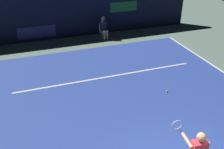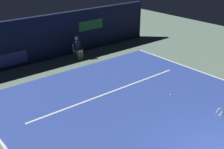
{
  "view_description": "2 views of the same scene",
  "coord_description": "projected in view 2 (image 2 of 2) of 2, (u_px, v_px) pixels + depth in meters",
  "views": [
    {
      "loc": [
        -3.18,
        -3.47,
        5.71
      ],
      "look_at": [
        -0.25,
        4.87,
        0.82
      ],
      "focal_mm": 41.24,
      "sensor_mm": 36.0,
      "label": 1
    },
    {
      "loc": [
        -7.38,
        -3.04,
        6.04
      ],
      "look_at": [
        -0.23,
        5.7,
        1.09
      ],
      "focal_mm": 46.33,
      "sensor_mm": 36.0,
      "label": 2
    }
  ],
  "objects": [
    {
      "name": "line_service",
      "position": [
        110.0,
        92.0,
        13.18
      ],
      "size": [
        8.21,
        0.1,
        0.01
      ],
      "primitive_type": "cube",
      "color": "white",
      "rests_on": "court_surface"
    },
    {
      "name": "ground_plane",
      "position": [
        139.0,
        108.0,
        11.88
      ],
      "size": [
        30.22,
        30.22,
        0.0
      ],
      "primitive_type": "plane",
      "color": "slate"
    },
    {
      "name": "line_judge_on_chair",
      "position": [
        78.0,
        47.0,
        16.98
      ],
      "size": [
        0.48,
        0.56,
        1.32
      ],
      "color": "white",
      "rests_on": "ground"
    },
    {
      "name": "back_wall",
      "position": [
        48.0,
        37.0,
        16.74
      ],
      "size": [
        14.66,
        0.33,
        2.6
      ],
      "color": "#141933",
      "rests_on": "ground"
    },
    {
      "name": "tennis_ball",
      "position": [
        171.0,
        95.0,
        12.84
      ],
      "size": [
        0.07,
        0.07,
        0.07
      ],
      "primitive_type": "sphere",
      "color": "#CCE033",
      "rests_on": "court_surface"
    },
    {
      "name": "line_sideline_left",
      "position": [
        211.0,
        76.0,
        14.89
      ],
      "size": [
        0.1,
        10.52,
        0.01
      ],
      "primitive_type": "cube",
      "color": "white",
      "rests_on": "court_surface"
    },
    {
      "name": "court_surface",
      "position": [
        139.0,
        108.0,
        11.88
      ],
      "size": [
        10.52,
        10.52,
        0.01
      ],
      "primitive_type": "cube",
      "color": "#2D479E",
      "rests_on": "ground"
    }
  ]
}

